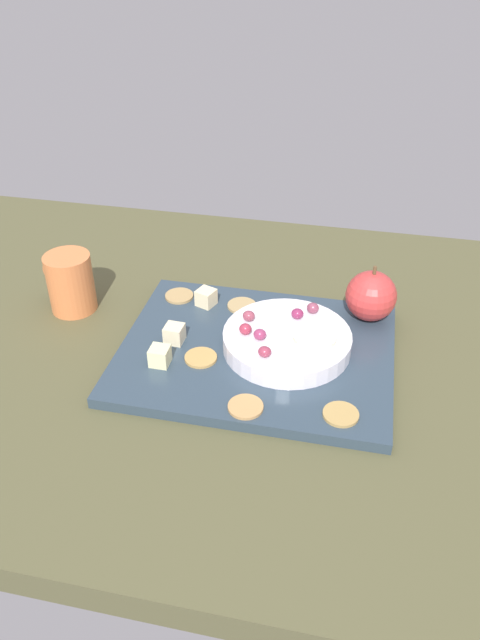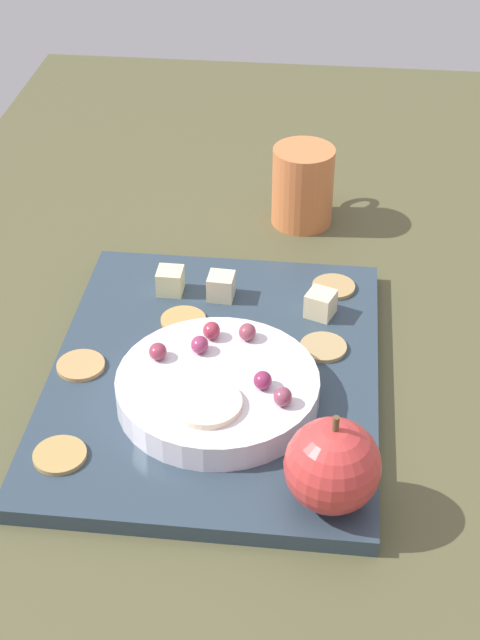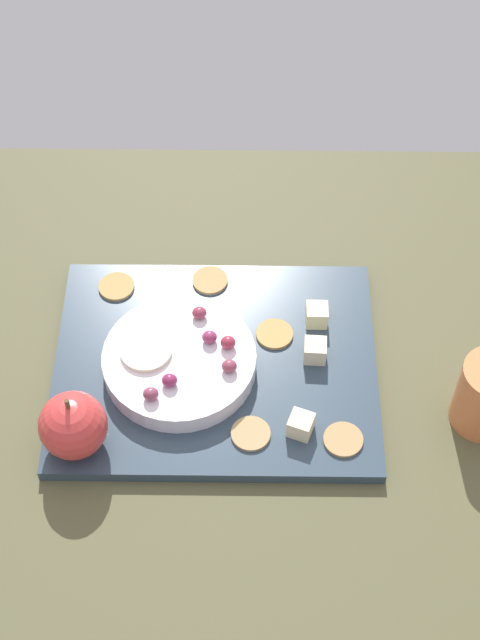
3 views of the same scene
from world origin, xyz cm
name	(u,v)px [view 2 (image 2 of 3)]	position (x,y,z in cm)	size (l,w,h in cm)	color
table	(250,369)	(0.00, 0.00, 2.01)	(147.20, 80.56, 4.01)	#4D4B2F
platter	(215,376)	(4.79, -2.80, 4.79)	(37.27, 29.47, 1.56)	#2D3D4B
serving_dish	(218,389)	(8.84, -1.97, 6.83)	(17.58, 17.58, 2.51)	white
apple_whole	(332,466)	(19.52, 8.13, 9.27)	(7.41, 7.41, 7.41)	#C33634
apple_stem	(336,423)	(19.52, 8.13, 13.58)	(0.50, 0.50, 1.20)	brown
cheese_cube_0	(321,304)	(-4.79, 6.33, 6.84)	(2.54, 2.54, 2.54)	beige
cheese_cube_1	(170,281)	(-7.12, -8.85, 6.84)	(2.54, 2.54, 2.54)	beige
cheese_cube_2	(221,286)	(-6.72, -3.65, 6.84)	(2.54, 2.54, 2.54)	beige
cracker_0	(81,365)	(5.77, -14.93, 5.77)	(4.38, 4.38, 0.40)	tan
cracker_1	(60,455)	(17.23, -13.80, 5.77)	(4.38, 4.38, 0.40)	#AB894C
cracker_2	(323,347)	(0.65, 6.87, 5.77)	(4.38, 4.38, 0.40)	tan
cracker_3	(183,320)	(-2.11, -6.76, 5.77)	(4.38, 4.38, 0.40)	tan
cracker_4	(333,287)	(-9.44, 7.50, 5.77)	(4.38, 4.38, 0.40)	#A88754
grape_0	(249,332)	(3.09, 0.14, 8.83)	(1.73, 1.56, 1.49)	#8B3B4D
grape_1	(283,397)	(11.59, 3.82, 8.87)	(1.73, 1.56, 1.56)	#833C52
grape_2	(200,345)	(5.42, -3.99, 8.84)	(1.73, 1.56, 1.51)	#8D3055
grape_3	(263,380)	(9.64, 1.98, 8.83)	(1.73, 1.56, 1.49)	#82264D
grape_4	(158,351)	(6.71, -7.50, 8.79)	(1.73, 1.56, 1.42)	#8D3247
grape_5	(211,331)	(3.29, -3.22, 8.86)	(1.73, 1.56, 1.56)	#982D40
apple_slice_0	(207,403)	(12.58, -2.38, 8.38)	(5.91, 5.91, 0.60)	beige
cup	(303,186)	(-25.32, 3.41, 8.59)	(9.64, 6.98, 9.15)	#D77440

